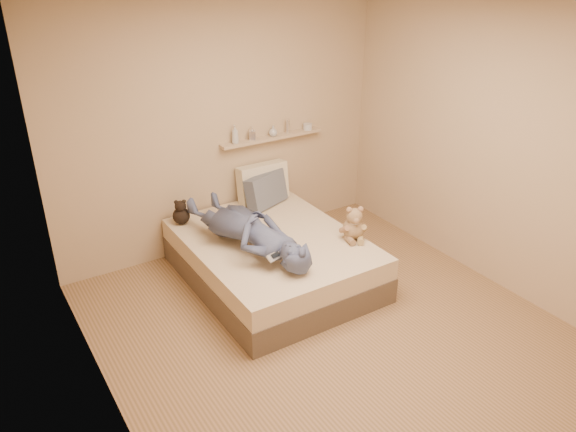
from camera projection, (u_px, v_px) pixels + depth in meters
room at (334, 188)px, 4.23m from camera, size 3.80×3.80×3.80m
bed at (273, 259)px, 5.41m from camera, size 1.50×1.90×0.45m
game_console at (275, 256)px, 4.73m from camera, size 0.17×0.10×0.05m
teddy_bear at (354, 226)px, 5.24m from camera, size 0.27×0.28×0.34m
dark_plush at (181, 213)px, 5.54m from camera, size 0.17×0.17×0.26m
pillow_cream at (263, 182)px, 6.04m from camera, size 0.55×0.21×0.42m
pillow_grey at (266, 190)px, 5.92m from camera, size 0.54×0.36×0.36m
person at (248, 230)px, 5.08m from camera, size 0.80×1.57×0.36m
wall_shelf at (272, 138)px, 5.98m from camera, size 1.20×0.12×0.03m
shelf_bottles at (266, 131)px, 5.91m from camera, size 0.99×0.12×0.19m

